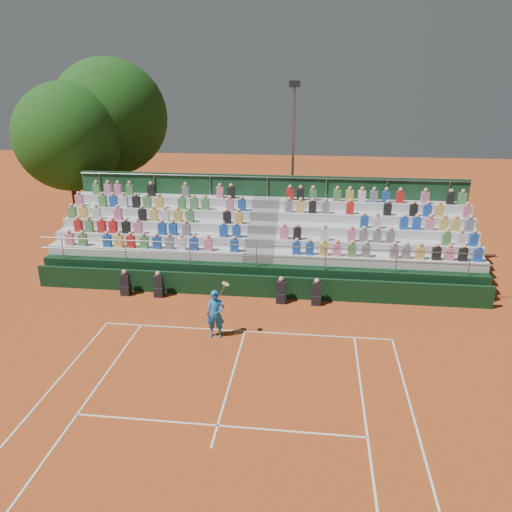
# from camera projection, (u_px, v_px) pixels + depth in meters

# --- Properties ---
(ground) EXTENTS (90.00, 90.00, 0.00)m
(ground) POSITION_uv_depth(u_px,v_px,m) (245.00, 331.00, 19.01)
(ground) COLOR #AC481C
(ground) RESTS_ON ground
(courtside_wall) EXTENTS (20.00, 0.15, 1.00)m
(courtside_wall) POSITION_uv_depth(u_px,v_px,m) (255.00, 286.00, 21.83)
(courtside_wall) COLOR black
(courtside_wall) RESTS_ON ground
(line_officials) EXTENTS (8.80, 0.40, 1.19)m
(line_officials) POSITION_uv_depth(u_px,v_px,m) (219.00, 289.00, 21.58)
(line_officials) COLOR black
(line_officials) RESTS_ON ground
(grandstand) EXTENTS (20.00, 5.20, 4.40)m
(grandstand) POSITION_uv_depth(u_px,v_px,m) (263.00, 249.00, 24.64)
(grandstand) COLOR black
(grandstand) RESTS_ON ground
(tennis_player) EXTENTS (0.88, 0.47, 2.22)m
(tennis_player) POSITION_uv_depth(u_px,v_px,m) (216.00, 314.00, 18.33)
(tennis_player) COLOR #1865B4
(tennis_player) RESTS_ON ground
(tree_west) EXTENTS (6.19, 6.19, 8.96)m
(tree_west) POSITION_uv_depth(u_px,v_px,m) (69.00, 137.00, 28.71)
(tree_west) COLOR #342013
(tree_west) RESTS_ON ground
(tree_east) EXTENTS (7.08, 7.08, 10.30)m
(tree_east) POSITION_uv_depth(u_px,v_px,m) (110.00, 117.00, 30.84)
(tree_east) COLOR #342013
(tree_east) RESTS_ON ground
(floodlight_mast) EXTENTS (0.60, 0.25, 8.94)m
(floodlight_mast) POSITION_uv_depth(u_px,v_px,m) (293.00, 151.00, 28.39)
(floodlight_mast) COLOR gray
(floodlight_mast) RESTS_ON ground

